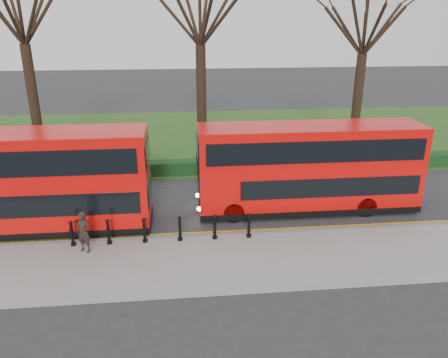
{
  "coord_description": "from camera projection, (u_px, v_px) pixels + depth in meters",
  "views": [
    {
      "loc": [
        0.66,
        -16.93,
        8.59
      ],
      "look_at": [
        2.43,
        0.5,
        2.0
      ],
      "focal_mm": 35.0,
      "sensor_mm": 36.0,
      "label": 1
    }
  ],
  "objects": [
    {
      "name": "bus_rear",
      "position": [
        309.0,
        169.0,
        19.9
      ],
      "size": [
        10.13,
        2.33,
        4.03
      ],
      "color": "red",
      "rests_on": "ground"
    },
    {
      "name": "kerb",
      "position": [
        168.0,
        238.0,
        17.77
      ],
      "size": [
        60.0,
        0.25,
        0.16
      ],
      "primitive_type": "cube",
      "color": "slate",
      "rests_on": "ground"
    },
    {
      "name": "pavement",
      "position": [
        167.0,
        264.0,
        15.91
      ],
      "size": [
        60.0,
        4.0,
        0.15
      ],
      "primitive_type": "cube",
      "color": "gray",
      "rests_on": "ground"
    },
    {
      "name": "tree_mid",
      "position": [
        200.0,
        4.0,
        25.0
      ],
      "size": [
        8.09,
        8.09,
        12.64
      ],
      "color": "black",
      "rests_on": "ground"
    },
    {
      "name": "tree_left",
      "position": [
        18.0,
        1.0,
        24.0
      ],
      "size": [
        8.22,
        8.22,
        12.85
      ],
      "color": "black",
      "rests_on": "ground"
    },
    {
      "name": "yellow_line_inner",
      "position": [
        169.0,
        234.0,
        18.26
      ],
      "size": [
        60.0,
        0.1,
        0.01
      ],
      "primitive_type": "cube",
      "color": "yellow",
      "rests_on": "ground"
    },
    {
      "name": "bus_lead",
      "position": [
        17.0,
        183.0,
        17.84
      ],
      "size": [
        10.7,
        2.46,
        4.26
      ],
      "color": "red",
      "rests_on": "ground"
    },
    {
      "name": "pedestrian",
      "position": [
        84.0,
        232.0,
        16.36
      ],
      "size": [
        0.7,
        0.6,
        1.63
      ],
      "primitive_type": "imported",
      "rotation": [
        0.0,
        0.0,
        -0.43
      ],
      "color": "black",
      "rests_on": "pavement"
    },
    {
      "name": "tree_right",
      "position": [
        366.0,
        18.0,
        26.22
      ],
      "size": [
        7.4,
        7.4,
        11.57
      ],
      "color": "black",
      "rests_on": "ground"
    },
    {
      "name": "ground",
      "position": [
        169.0,
        229.0,
        18.73
      ],
      "size": [
        120.0,
        120.0,
        0.0
      ],
      "primitive_type": "plane",
      "color": "#28282B",
      "rests_on": "ground"
    },
    {
      "name": "hedge",
      "position": [
        171.0,
        168.0,
        24.92
      ],
      "size": [
        60.0,
        0.9,
        0.8
      ],
      "primitive_type": "cube",
      "color": "black",
      "rests_on": "ground"
    },
    {
      "name": "grass_verge",
      "position": [
        172.0,
        137.0,
        32.69
      ],
      "size": [
        60.0,
        18.0,
        0.06
      ],
      "primitive_type": "cube",
      "color": "#294818",
      "rests_on": "ground"
    },
    {
      "name": "yellow_line_outer",
      "position": [
        169.0,
        236.0,
        18.08
      ],
      "size": [
        60.0,
        0.1,
        0.01
      ],
      "primitive_type": "cube",
      "color": "yellow",
      "rests_on": "ground"
    },
    {
      "name": "bollard_row",
      "position": [
        162.0,
        230.0,
        17.22
      ],
      "size": [
        7.09,
        0.15,
        1.0
      ],
      "color": "black",
      "rests_on": "pavement"
    }
  ]
}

